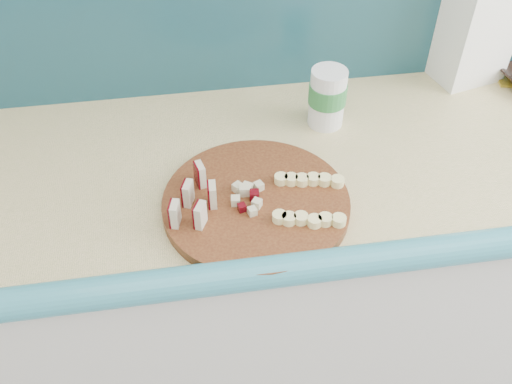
{
  "coord_description": "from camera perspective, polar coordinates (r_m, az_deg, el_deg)",
  "views": [
    {
      "loc": [
        -0.46,
        0.59,
        1.71
      ],
      "look_at": [
        -0.34,
        1.36,
        0.95
      ],
      "focal_mm": 40.0,
      "sensor_mm": 36.0,
      "label": 1
    }
  ],
  "objects": [
    {
      "name": "apple_chunks",
      "position": [
        1.09,
        -1.2,
        -0.38
      ],
      "size": [
        0.05,
        0.06,
        0.02
      ],
      "color": "beige",
      "rests_on": "cutting_board"
    },
    {
      "name": "kitchen_counter",
      "position": [
        1.65,
        14.85,
        -7.43
      ],
      "size": [
        2.2,
        0.63,
        0.91
      ],
      "color": "silver",
      "rests_on": "ground"
    },
    {
      "name": "canister",
      "position": [
        1.29,
        7.15,
        9.44
      ],
      "size": [
        0.08,
        0.08,
        0.14
      ],
      "rotation": [
        0.0,
        0.0,
        -0.1
      ],
      "color": "white",
      "rests_on": "kitchen_counter"
    },
    {
      "name": "banana_slices",
      "position": [
        1.09,
        5.24,
        -0.7
      ],
      "size": [
        0.16,
        0.16,
        0.02
      ],
      "color": "#F8EA97",
      "rests_on": "cutting_board"
    },
    {
      "name": "flour_bag",
      "position": [
        1.51,
        21.25,
        15.07
      ],
      "size": [
        0.18,
        0.15,
        0.27
      ],
      "primitive_type": "cube",
      "rotation": [
        0.0,
        0.0,
        0.24
      ],
      "color": "white",
      "rests_on": "kitchen_counter"
    },
    {
      "name": "apple_wedges",
      "position": [
        1.07,
        -6.14,
        -0.59
      ],
      "size": [
        0.1,
        0.14,
        0.05
      ],
      "color": "beige",
      "rests_on": "cutting_board"
    },
    {
      "name": "cutting_board",
      "position": [
        1.11,
        -0.0,
        -1.16
      ],
      "size": [
        0.44,
        0.44,
        0.02
      ],
      "primitive_type": "cylinder",
      "rotation": [
        0.0,
        0.0,
        -0.22
      ],
      "color": "#401A0D",
      "rests_on": "kitchen_counter"
    }
  ]
}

